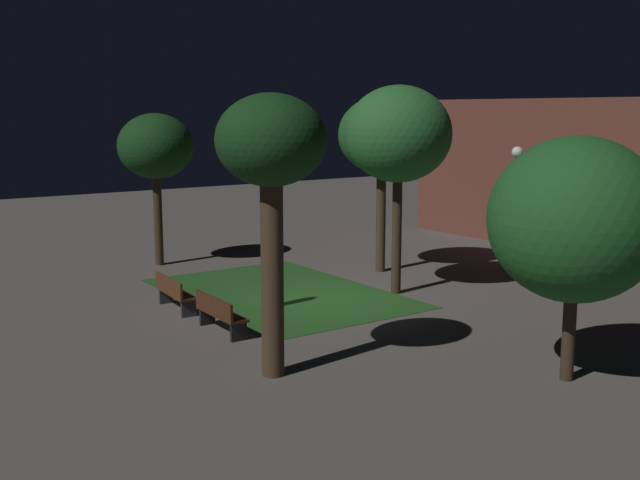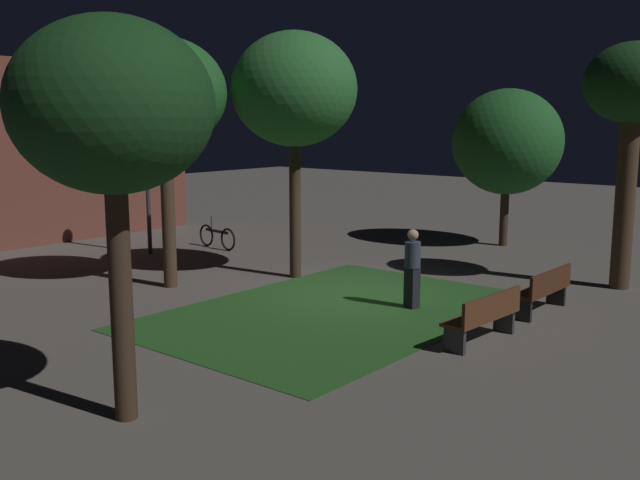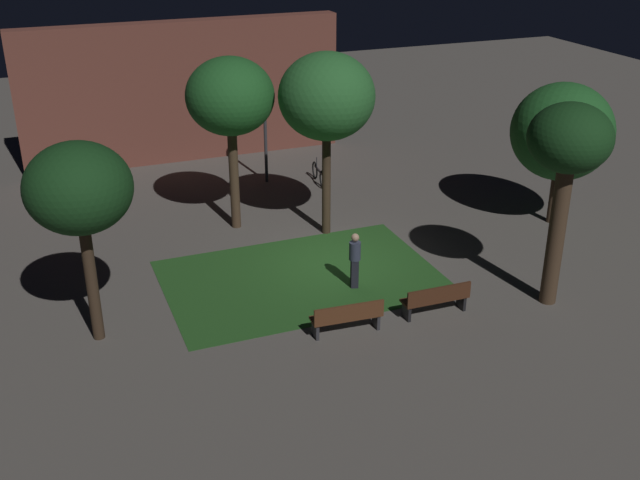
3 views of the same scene
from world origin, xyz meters
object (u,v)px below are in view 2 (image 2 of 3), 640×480
object	(u,v)px
tree_lawn_side	(294,90)
tree_tall_center	(164,95)
tree_left_canopy	(112,109)
lamp_post_plaza_west	(146,156)
bench_path_side	(485,316)
pedestrian	(412,267)
bicycle	(217,237)
tree_right_canopy	(507,142)
bench_back_row	(544,289)
tree_back_left	(633,93)

from	to	relation	value
tree_lawn_side	tree_tall_center	distance (m)	2.99
tree_left_canopy	lamp_post_plaza_west	distance (m)	11.68
tree_lawn_side	lamp_post_plaza_west	xyz separation A→B (m)	(-0.32, 5.23, -1.68)
bench_path_side	tree_left_canopy	xyz separation A→B (m)	(-5.77, 2.08, 3.41)
tree_left_canopy	pedestrian	distance (m)	7.58
bicycle	pedestrian	bearing A→B (deg)	-104.63
tree_tall_center	pedestrian	bearing A→B (deg)	-70.05
bench_path_side	pedestrian	bearing A→B (deg)	62.00
tree_lawn_side	pedestrian	size ratio (longest dim) A/B	3.59
tree_tall_center	tree_right_canopy	bearing A→B (deg)	-19.33
lamp_post_plaza_west	pedestrian	size ratio (longest dim) A/B	2.46
bench_path_side	bench_back_row	bearing A→B (deg)	-0.00
tree_lawn_side	pedestrian	xyz separation A→B (m)	(-0.66, -3.72, -3.58)
tree_back_left	bench_path_side	bearing A→B (deg)	175.22
tree_back_left	bicycle	bearing A→B (deg)	102.43
lamp_post_plaza_west	pedestrian	bearing A→B (deg)	-92.14
tree_back_left	tree_tall_center	world-z (taller)	tree_tall_center
tree_left_canopy	bicycle	world-z (taller)	tree_left_canopy
tree_lawn_side	tree_right_canopy	size ratio (longest dim) A/B	1.24
bench_back_row	tree_left_canopy	bearing A→B (deg)	165.91
tree_tall_center	pedestrian	world-z (taller)	tree_tall_center
bench_back_row	tree_tall_center	bearing A→B (deg)	113.48
bench_back_row	tree_back_left	world-z (taller)	tree_back_left
tree_lawn_side	tree_tall_center	xyz separation A→B (m)	(-2.56, 1.53, -0.13)
tree_tall_center	tree_right_canopy	xyz separation A→B (m)	(9.84, -3.45, -1.20)
bench_path_side	tree_lawn_side	xyz separation A→B (m)	(1.83, 5.92, 3.94)
tree_lawn_side	tree_right_canopy	distance (m)	7.64
bench_back_row	tree_left_canopy	xyz separation A→B (m)	(-8.27, 2.08, 3.41)
pedestrian	tree_left_canopy	bearing A→B (deg)	-178.98
bench_back_row	tree_right_canopy	distance (m)	8.15
tree_right_canopy	tree_lawn_side	bearing A→B (deg)	165.21
tree_back_left	pedestrian	size ratio (longest dim) A/B	3.37
tree_right_canopy	bicycle	size ratio (longest dim) A/B	2.71
tree_lawn_side	tree_back_left	world-z (taller)	tree_lawn_side
lamp_post_plaza_west	tree_lawn_side	bearing A→B (deg)	-86.47
tree_tall_center	lamp_post_plaza_west	world-z (taller)	tree_tall_center
bench_path_side	tree_lawn_side	bearing A→B (deg)	72.85
tree_back_left	lamp_post_plaza_west	bearing A→B (deg)	109.67
tree_back_left	pedestrian	distance (m)	6.27
tree_right_canopy	bicycle	distance (m)	9.01
bicycle	bench_path_side	bearing A→B (deg)	-107.68
bench_back_row	tree_back_left	bearing A→B (deg)	-8.52
tree_right_canopy	tree_tall_center	bearing A→B (deg)	160.67
tree_back_left	tree_lawn_side	bearing A→B (deg)	120.93
tree_lawn_side	tree_back_left	bearing A→B (deg)	-59.07
bench_path_side	tree_right_canopy	xyz separation A→B (m)	(9.10, 4.00, 2.62)
bench_back_row	pedestrian	xyz separation A→B (m)	(-1.33, 2.20, 0.37)
tree_left_canopy	tree_back_left	bearing A→B (deg)	-12.57
tree_back_left	pedestrian	world-z (taller)	tree_back_left
bench_path_side	tree_lawn_side	world-z (taller)	tree_lawn_side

